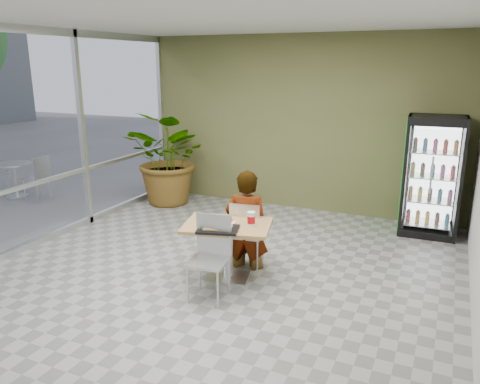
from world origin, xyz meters
name	(u,v)px	position (x,y,z in m)	size (l,w,h in m)	color
ground	(211,282)	(0.00, 0.00, 0.00)	(7.00, 7.00, 0.00)	gray
room_envelope	(208,158)	(0.00, 0.00, 1.60)	(6.00, 7.00, 3.20)	beige
storefront_frame	(24,141)	(-3.00, 0.00, 1.60)	(0.10, 7.00, 3.20)	silver
dining_table	(227,240)	(0.16, 0.16, 0.54)	(1.21, 0.98, 0.75)	#A58046
chair_far	(246,230)	(0.23, 0.60, 0.54)	(0.46, 0.47, 0.92)	silver
chair_near	(211,250)	(0.17, -0.29, 0.57)	(0.48, 0.49, 0.98)	silver
seated_woman	(247,230)	(0.22, 0.65, 0.52)	(0.61, 0.39, 1.64)	black
pizza_plate	(226,221)	(0.12, 0.20, 0.77)	(0.34, 0.35, 0.03)	white
soda_cup	(251,219)	(0.46, 0.23, 0.84)	(0.10, 0.10, 0.18)	white
napkin_stack	(207,224)	(-0.06, 0.03, 0.76)	(0.14, 0.14, 0.02)	white
cafeteria_tray	(218,229)	(0.17, -0.10, 0.76)	(0.48, 0.35, 0.03)	black
beverage_fridge	(432,176)	(2.38, 3.01, 0.95)	(0.90, 0.70, 1.91)	black
potted_plant	(171,158)	(-2.31, 2.75, 0.91)	(1.64, 1.42, 1.82)	#255D2A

